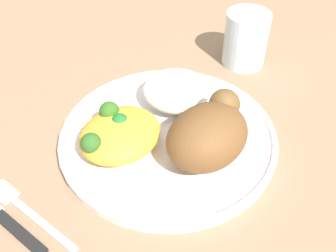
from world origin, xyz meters
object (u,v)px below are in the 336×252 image
at_px(rice_pile, 176,90).
at_px(plate, 168,136).
at_px(mac_cheese_with_broccoli, 119,133).
at_px(fork, 27,210).
at_px(roasted_chicken, 209,134).
at_px(water_glass, 246,39).

bearing_deg(rice_pile, plate, -146.02).
height_order(mac_cheese_with_broccoli, fork, mac_cheese_with_broccoli).
distance_m(mac_cheese_with_broccoli, fork, 0.14).
height_order(roasted_chicken, water_glass, water_glass).
height_order(plate, water_glass, water_glass).
height_order(plate, roasted_chicken, roasted_chicken).
xyz_separation_m(mac_cheese_with_broccoli, water_glass, (0.28, 0.02, 0.01)).
relative_size(roasted_chicken, fork, 0.84).
relative_size(roasted_chicken, rice_pile, 1.26).
height_order(roasted_chicken, rice_pile, roasted_chicken).
height_order(plate, mac_cheese_with_broccoli, mac_cheese_with_broccoli).
distance_m(rice_pile, fork, 0.25).
relative_size(plate, roasted_chicken, 2.40).
xyz_separation_m(plate, water_glass, (0.22, 0.04, 0.04)).
distance_m(plate, mac_cheese_with_broccoli, 0.07).
bearing_deg(fork, rice_pile, 0.18).
bearing_deg(plate, roasted_chicken, -86.53).
relative_size(roasted_chicken, water_glass, 1.36).
xyz_separation_m(rice_pile, water_glass, (0.17, 0.01, 0.01)).
relative_size(mac_cheese_with_broccoli, water_glass, 1.20).
height_order(mac_cheese_with_broccoli, water_glass, water_glass).
xyz_separation_m(roasted_chicken, rice_pile, (0.05, 0.10, -0.02)).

